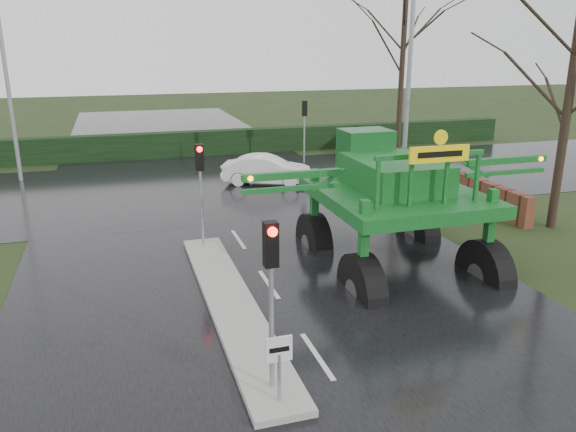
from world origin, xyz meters
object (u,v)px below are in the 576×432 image
object	(u,v)px
keep_left_sign	(279,359)
traffic_signal_mid	(200,173)
traffic_signal_near	(271,271)
street_light_left_far	(11,57)
crop_sprayer	(361,198)
traffic_signal_far	(304,118)
white_sedan	(267,184)
street_light_right	(404,58)

from	to	relation	value
keep_left_sign	traffic_signal_mid	distance (m)	9.12
traffic_signal_near	traffic_signal_mid	size ratio (longest dim) A/B	1.00
traffic_signal_near	traffic_signal_mid	xyz separation A→B (m)	(0.00, 8.50, 0.00)
keep_left_sign	street_light_left_far	world-z (taller)	street_light_left_far
keep_left_sign	crop_sprayer	bearing A→B (deg)	51.45
traffic_signal_near	traffic_signal_far	bearing A→B (deg)	69.64
traffic_signal_mid	crop_sprayer	xyz separation A→B (m)	(3.62, -4.44, 0.02)
traffic_signal_near	street_light_left_far	xyz separation A→B (m)	(-6.89, 21.01, 3.40)
traffic_signal_mid	traffic_signal_near	bearing A→B (deg)	-90.00
traffic_signal_far	street_light_left_far	distance (m)	15.08
white_sedan	traffic_signal_mid	bearing A→B (deg)	175.67
traffic_signal_near	traffic_signal_far	xyz separation A→B (m)	(7.80, 21.02, 0.00)
traffic_signal_near	traffic_signal_far	distance (m)	22.42
traffic_signal_mid	street_light_right	bearing A→B (deg)	25.40
street_light_left_far	traffic_signal_mid	bearing A→B (deg)	-61.14
traffic_signal_near	street_light_right	size ratio (longest dim) A/B	0.35
street_light_right	crop_sprayer	bearing A→B (deg)	-123.26
traffic_signal_near	traffic_signal_mid	world-z (taller)	same
crop_sprayer	street_light_right	bearing A→B (deg)	57.02
traffic_signal_mid	street_light_left_far	distance (m)	14.68
keep_left_sign	traffic_signal_far	world-z (taller)	traffic_signal_far
traffic_signal_mid	white_sedan	distance (m)	9.54
traffic_signal_far	crop_sprayer	distance (m)	17.47
keep_left_sign	crop_sprayer	distance (m)	6.02
traffic_signal_near	street_light_left_far	bearing A→B (deg)	108.17
keep_left_sign	traffic_signal_far	distance (m)	22.93
traffic_signal_mid	street_light_right	world-z (taller)	street_light_right
street_light_left_far	white_sedan	distance (m)	13.52
street_light_left_far	crop_sprayer	distance (m)	20.23
traffic_signal_near	traffic_signal_far	world-z (taller)	same
traffic_signal_far	street_light_left_far	bearing A→B (deg)	0.03
traffic_signal_near	street_light_right	world-z (taller)	street_light_right
traffic_signal_mid	white_sedan	world-z (taller)	traffic_signal_mid
street_light_left_far	white_sedan	world-z (taller)	street_light_left_far
white_sedan	traffic_signal_near	bearing A→B (deg)	-170.62
street_light_right	crop_sprayer	size ratio (longest dim) A/B	1.01
keep_left_sign	white_sedan	xyz separation A→B (m)	(4.38, 17.05, -1.06)
keep_left_sign	traffic_signal_near	distance (m)	1.61
crop_sprayer	traffic_signal_far	bearing A→B (deg)	76.45
street_light_left_far	white_sedan	size ratio (longest dim) A/B	2.33
crop_sprayer	white_sedan	xyz separation A→B (m)	(0.76, 12.51, -2.61)
street_light_right	crop_sprayer	xyz separation A→B (m)	(-5.87, -8.95, -3.38)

